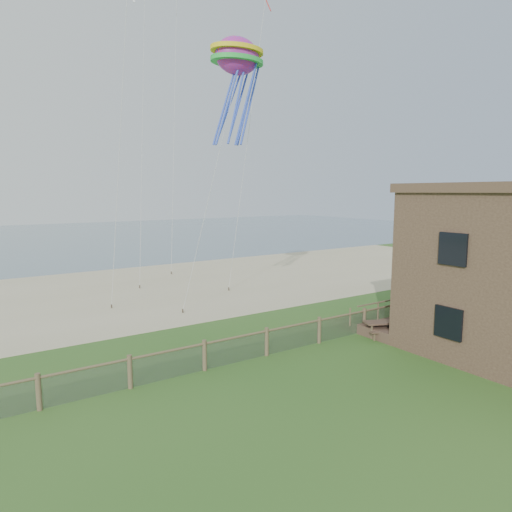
# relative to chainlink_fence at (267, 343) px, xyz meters

# --- Properties ---
(ground) EXTENTS (160.00, 160.00, 0.00)m
(ground) POSITION_rel_chainlink_fence_xyz_m (0.00, -6.00, -0.55)
(ground) COLOR #2C5A1F
(ground) RESTS_ON ground
(sand_beach) EXTENTS (72.00, 20.00, 0.02)m
(sand_beach) POSITION_rel_chainlink_fence_xyz_m (0.00, 16.00, -0.55)
(sand_beach) COLOR tan
(sand_beach) RESTS_ON ground
(ocean) EXTENTS (160.00, 68.00, 0.02)m
(ocean) POSITION_rel_chainlink_fence_xyz_m (0.00, 60.00, -0.55)
(ocean) COLOR slate
(ocean) RESTS_ON ground
(chainlink_fence) EXTENTS (36.20, 0.20, 1.25)m
(chainlink_fence) POSITION_rel_chainlink_fence_xyz_m (0.00, 0.00, 0.00)
(chainlink_fence) COLOR brown
(chainlink_fence) RESTS_ON ground
(motel_deck) EXTENTS (15.00, 2.00, 0.50)m
(motel_deck) POSITION_rel_chainlink_fence_xyz_m (13.00, -1.00, -0.30)
(motel_deck) COLOR brown
(motel_deck) RESTS_ON ground
(picnic_table) EXTENTS (2.28, 2.04, 0.79)m
(picnic_table) POSITION_rel_chainlink_fence_xyz_m (6.29, -1.00, -0.15)
(picnic_table) COLOR brown
(picnic_table) RESTS_ON ground
(octopus_kite) EXTENTS (3.48, 2.95, 6.07)m
(octopus_kite) POSITION_rel_chainlink_fence_xyz_m (1.93, 5.47, 11.84)
(octopus_kite) COLOR #FF2837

